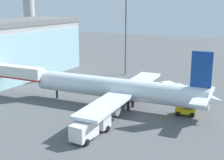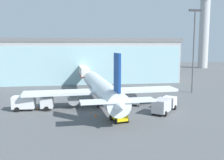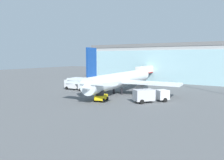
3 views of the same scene
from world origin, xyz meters
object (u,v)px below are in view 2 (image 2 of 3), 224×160
object	(u,v)px
airplane	(102,89)
safety_cone_wingtip	(37,108)
control_tower	(205,17)
safety_cone_nose	(96,115)
fuel_truck	(164,104)
pushback_tug	(119,116)
baggage_cart	(136,103)
apron_light_mast	(194,45)
catering_truck	(31,102)
jet_bridge	(84,71)

from	to	relation	value
airplane	safety_cone_wingtip	world-z (taller)	airplane
airplane	control_tower	bearing A→B (deg)	-42.34
safety_cone_nose	safety_cone_wingtip	distance (m)	12.18
airplane	fuel_truck	size ratio (longest dim) A/B	4.94
control_tower	pushback_tug	world-z (taller)	control_tower
control_tower	baggage_cart	xyz separation A→B (m)	(-52.02, -75.78, -24.74)
control_tower	safety_cone_nose	world-z (taller)	control_tower
apron_light_mast	catering_truck	xyz separation A→B (m)	(-37.04, -12.75, -10.53)
catering_truck	safety_cone_nose	distance (m)	12.97
apron_light_mast	safety_cone_nose	bearing A→B (deg)	-143.79
apron_light_mast	fuel_truck	distance (m)	24.36
baggage_cart	safety_cone_nose	xyz separation A→B (m)	(-8.58, -7.30, -0.23)
airplane	pushback_tug	world-z (taller)	airplane
control_tower	baggage_cart	distance (m)	95.18
jet_bridge	fuel_truck	distance (m)	32.22
fuel_truck	jet_bridge	bearing A→B (deg)	63.17
jet_bridge	safety_cone_nose	size ratio (longest dim) A/B	24.22
fuel_truck	safety_cone_nose	distance (m)	12.47
catering_truck	fuel_truck	world-z (taller)	same
apron_light_mast	fuel_truck	world-z (taller)	apron_light_mast
apron_light_mast	pushback_tug	world-z (taller)	apron_light_mast
safety_cone_nose	safety_cone_wingtip	size ratio (longest dim) A/B	1.00
airplane	baggage_cart	distance (m)	7.40
fuel_truck	safety_cone_wingtip	distance (m)	23.37
airplane	pushback_tug	distance (m)	11.66
control_tower	airplane	bearing A→B (deg)	-128.09
safety_cone_wingtip	airplane	bearing A→B (deg)	8.27
apron_light_mast	safety_cone_wingtip	size ratio (longest dim) A/B	37.17
safety_cone_wingtip	control_tower	bearing A→B (deg)	47.24
safety_cone_nose	catering_truck	bearing A→B (deg)	152.38
fuel_truck	pushback_tug	distance (m)	9.94
apron_light_mast	airplane	bearing A→B (deg)	-155.82
jet_bridge	catering_truck	xyz separation A→B (m)	(-10.37, -24.35, -3.05)
fuel_truck	safety_cone_wingtip	world-z (taller)	fuel_truck
baggage_cart	safety_cone_nose	bearing A→B (deg)	-29.08
safety_cone_nose	airplane	bearing A→B (deg)	77.49
jet_bridge	pushback_tug	distance (m)	34.07
baggage_cart	catering_truck	bearing A→B (deg)	-65.73
apron_light_mast	pushback_tug	bearing A→B (deg)	-135.19
control_tower	safety_cone_nose	size ratio (longest dim) A/B	73.64
baggage_cart	control_tower	bearing A→B (deg)	166.04
pushback_tug	safety_cone_wingtip	size ratio (longest dim) A/B	6.42
control_tower	safety_cone_nose	distance (m)	105.82
airplane	safety_cone_wingtip	bearing A→B (deg)	94.01
apron_light_mast	jet_bridge	bearing A→B (deg)	156.49
safety_cone_wingtip	pushback_tug	bearing A→B (deg)	-34.37
pushback_tug	safety_cone_wingtip	xyz separation A→B (m)	(-13.91, 9.51, -0.70)
pushback_tug	safety_cone_nose	size ratio (longest dim) A/B	6.42
airplane	safety_cone_nose	bearing A→B (deg)	163.24
apron_light_mast	safety_cone_nose	size ratio (longest dim) A/B	37.17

